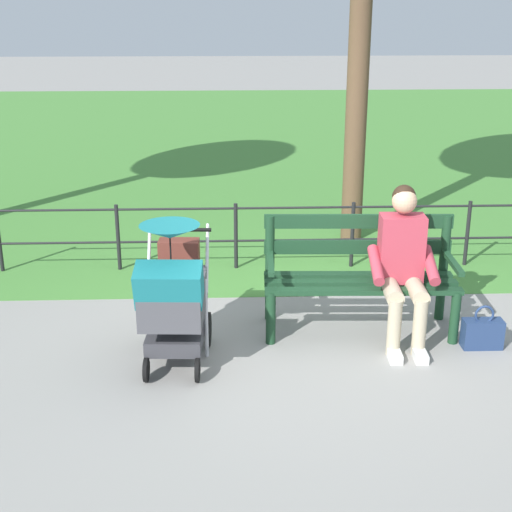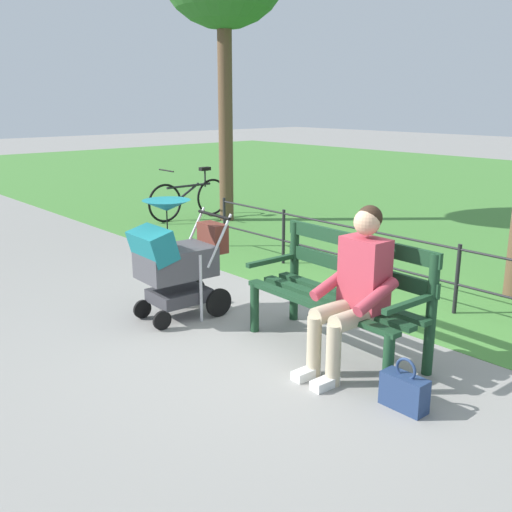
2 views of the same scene
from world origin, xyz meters
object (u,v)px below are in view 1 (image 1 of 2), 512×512
Objects in this scene: park_bench at (359,270)px; stroller at (174,293)px; person_on_bench at (403,261)px; handbag at (482,333)px.

stroller reaches higher than park_bench.
park_bench is 1.41× the size of stroller.
person_on_bench is 0.87m from handbag.
park_bench is 4.37× the size of handbag.
park_bench is at bearing -157.78° from stroller.
person_on_bench is at bearing 144.31° from park_bench.
person_on_bench reaches higher than handbag.
stroller is (1.82, 0.40, -0.08)m from person_on_bench.
person_on_bench is at bearing -18.37° from handbag.
handbag is (-2.46, -0.18, -0.47)m from stroller.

